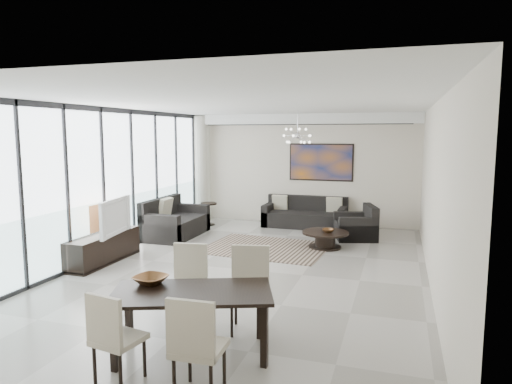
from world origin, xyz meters
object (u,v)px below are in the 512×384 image
at_px(sofa_main, 305,217).
at_px(tv_console, 103,248).
at_px(television, 110,217).
at_px(dining_table, 192,299).
at_px(coffee_table, 325,239).

bearing_deg(sofa_main, tv_console, -123.65).
relative_size(television, dining_table, 0.61).
xyz_separation_m(coffee_table, sofa_main, (-0.85, 2.06, 0.07)).
bearing_deg(coffee_table, tv_console, -148.11).
height_order(coffee_table, television, television).
height_order(coffee_table, tv_console, tv_console).
height_order(coffee_table, sofa_main, sofa_main).
bearing_deg(dining_table, tv_console, 138.88).
distance_m(tv_console, dining_table, 4.20).
bearing_deg(tv_console, dining_table, -41.12).
height_order(tv_console, dining_table, dining_table).
bearing_deg(television, coffee_table, -66.50).
distance_m(coffee_table, sofa_main, 2.23).
bearing_deg(television, dining_table, -142.09).
bearing_deg(coffee_table, television, -147.21).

